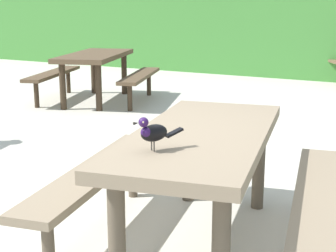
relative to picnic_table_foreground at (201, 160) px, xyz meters
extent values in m
plane|color=beige|center=(-0.35, -0.11, -0.56)|extent=(60.00, 60.00, 0.00)
cube|color=#84725B|center=(0.00, 0.00, 0.15)|extent=(1.10, 1.91, 0.07)
cylinder|color=brown|center=(-0.12, -0.74, -0.22)|extent=(0.09, 0.09, 0.67)
cylinder|color=brown|center=(0.40, -0.64, -0.22)|extent=(0.09, 0.09, 0.67)
cylinder|color=brown|center=(-0.40, 0.64, -0.22)|extent=(0.09, 0.09, 0.67)
cylinder|color=brown|center=(0.12, 0.74, -0.22)|extent=(0.09, 0.09, 0.67)
cube|color=#84725B|center=(-0.69, -0.14, -0.14)|extent=(0.61, 1.73, 0.05)
cylinder|color=brown|center=(-0.56, -0.77, -0.36)|extent=(0.07, 0.07, 0.39)
cylinder|color=brown|center=(-0.81, 0.49, -0.36)|extent=(0.07, 0.07, 0.39)
cube|color=#84725B|center=(0.69, 0.14, -0.14)|extent=(0.61, 1.73, 0.05)
cylinder|color=brown|center=(0.56, 0.77, -0.36)|extent=(0.07, 0.07, 0.39)
ellipsoid|color=black|center=(-0.04, -0.51, 0.28)|extent=(0.14, 0.16, 0.09)
ellipsoid|color=#2D144C|center=(-0.06, -0.54, 0.29)|extent=(0.09, 0.09, 0.06)
sphere|color=#2D144C|center=(-0.07, -0.56, 0.34)|extent=(0.05, 0.05, 0.05)
sphere|color=#EAE08C|center=(-0.06, -0.58, 0.35)|extent=(0.01, 0.01, 0.01)
sphere|color=#EAE08C|center=(-0.09, -0.56, 0.35)|extent=(0.01, 0.01, 0.01)
cone|color=black|center=(-0.09, -0.59, 0.34)|extent=(0.03, 0.03, 0.02)
cube|color=black|center=(0.02, -0.40, 0.27)|extent=(0.08, 0.10, 0.04)
cylinder|color=#47423D|center=(-0.03, -0.52, 0.21)|extent=(0.01, 0.01, 0.05)
cylinder|color=#47423D|center=(-0.05, -0.50, 0.21)|extent=(0.01, 0.01, 0.05)
cylinder|color=#423324|center=(-0.70, 7.58, -0.36)|extent=(0.07, 0.07, 0.39)
cube|color=brown|center=(-3.47, 3.62, 0.15)|extent=(1.29, 1.95, 0.07)
cylinder|color=#382B1D|center=(-3.50, 2.87, -0.22)|extent=(0.09, 0.09, 0.67)
cylinder|color=#382B1D|center=(-2.99, 3.04, -0.22)|extent=(0.09, 0.09, 0.67)
cylinder|color=#382B1D|center=(-3.94, 4.20, -0.22)|extent=(0.09, 0.09, 0.67)
cylinder|color=#382B1D|center=(-3.44, 4.37, -0.22)|extent=(0.09, 0.09, 0.67)
cube|color=brown|center=(-4.13, 3.40, -0.14)|extent=(0.81, 1.71, 0.05)
cylinder|color=#382B1D|center=(-3.93, 2.79, -0.36)|extent=(0.07, 0.07, 0.39)
cylinder|color=#382B1D|center=(-4.34, 4.00, -0.36)|extent=(0.07, 0.07, 0.39)
cube|color=brown|center=(-2.80, 3.84, -0.14)|extent=(0.81, 1.71, 0.05)
cylinder|color=#382B1D|center=(-2.60, 3.23, -0.36)|extent=(0.07, 0.07, 0.39)
cylinder|color=#382B1D|center=(-3.01, 4.45, -0.36)|extent=(0.07, 0.07, 0.39)
camera|label=1|loc=(1.22, -2.67, 0.92)|focal=54.07mm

